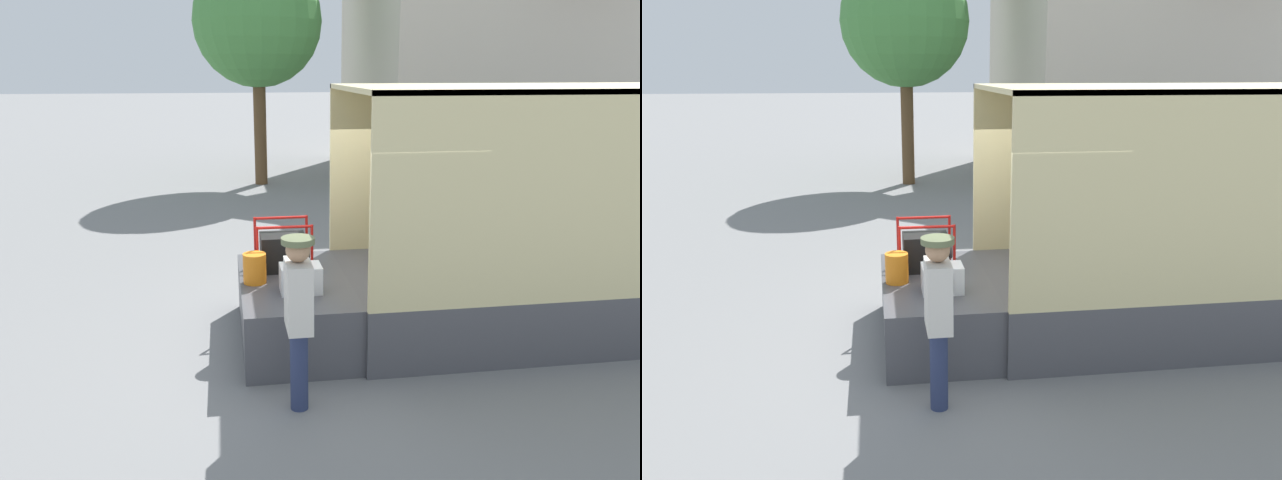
{
  "view_description": "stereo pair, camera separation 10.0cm",
  "coord_description": "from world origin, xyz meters",
  "views": [
    {
      "loc": [
        -1.46,
        -7.28,
        3.32
      ],
      "look_at": [
        -0.36,
        -0.2,
        1.33
      ],
      "focal_mm": 35.0,
      "sensor_mm": 36.0,
      "label": 1
    },
    {
      "loc": [
        -1.36,
        -7.29,
        3.32
      ],
      "look_at": [
        -0.36,
        -0.2,
        1.33
      ],
      "focal_mm": 35.0,
      "sensor_mm": 36.0,
      "label": 2
    }
  ],
  "objects": [
    {
      "name": "ground_plane",
      "position": [
        0.0,
        0.0,
        0.0
      ],
      "size": [
        160.0,
        160.0,
        0.0
      ],
      "primitive_type": "plane",
      "color": "gray"
    },
    {
      "name": "tailgate_deck",
      "position": [
        -0.66,
        0.0,
        0.39
      ],
      "size": [
        1.32,
        2.37,
        0.78
      ],
      "primitive_type": "cube",
      "color": "#4C4C51",
      "rests_on": "ground"
    },
    {
      "name": "microwave",
      "position": [
        -0.63,
        -0.45,
        0.94
      ],
      "size": [
        0.48,
        0.36,
        0.32
      ],
      "color": "white",
      "rests_on": "tailgate_deck"
    },
    {
      "name": "portable_generator",
      "position": [
        -0.73,
        0.43,
        1.02
      ],
      "size": [
        0.72,
        0.55,
        0.65
      ],
      "color": "black",
      "rests_on": "tailgate_deck"
    },
    {
      "name": "orange_bucket",
      "position": [
        -1.14,
        -0.05,
        0.97
      ],
      "size": [
        0.28,
        0.28,
        0.37
      ],
      "color": "orange",
      "rests_on": "tailgate_deck"
    },
    {
      "name": "worker_person",
      "position": [
        -0.8,
        -1.7,
        1.1
      ],
      "size": [
        0.32,
        0.44,
        1.78
      ],
      "color": "navy",
      "rests_on": "ground"
    },
    {
      "name": "house_backdrop",
      "position": [
        7.9,
        12.28,
        4.4
      ],
      "size": [
        10.36,
        8.1,
        8.63
      ],
      "color": "beige",
      "rests_on": "ground"
    },
    {
      "name": "street_tree",
      "position": [
        -0.38,
        10.97,
        4.52
      ],
      "size": [
        3.58,
        3.58,
        6.34
      ],
      "color": "brown",
      "rests_on": "ground"
    }
  ]
}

